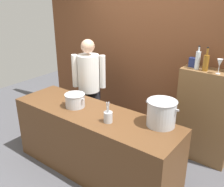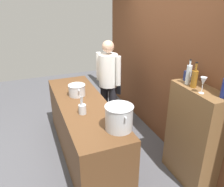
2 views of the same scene
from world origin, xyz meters
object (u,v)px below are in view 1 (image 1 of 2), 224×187
at_px(chef, 89,83).
at_px(wine_glass_short, 220,63).
at_px(wine_bottle_amber, 206,62).
at_px(stockpot_large, 161,113).
at_px(stockpot_small, 75,100).
at_px(spice_tin_navy, 193,62).
at_px(wine_bottle_clear, 198,60).
at_px(utensil_crock, 108,117).

xyz_separation_m(chef, wine_glass_short, (1.81, 0.44, 0.53)).
relative_size(wine_bottle_amber, wine_glass_short, 1.62).
relative_size(stockpot_large, wine_bottle_amber, 1.28).
bearing_deg(stockpot_small, spice_tin_navy, 48.48).
bearing_deg(wine_bottle_clear, utensil_crock, -114.40).
height_order(chef, wine_bottle_clear, wine_bottle_clear).
distance_m(stockpot_small, utensil_crock, 0.62).
distance_m(chef, utensil_crock, 1.22).
distance_m(stockpot_small, wine_glass_short, 1.90).
relative_size(utensil_crock, wine_bottle_clear, 0.82).
bearing_deg(wine_glass_short, stockpot_large, -110.09).
height_order(stockpot_small, wine_bottle_amber, wine_bottle_amber).
xyz_separation_m(chef, stockpot_small, (0.35, -0.67, 0.02)).
relative_size(stockpot_small, utensil_crock, 1.28).
bearing_deg(wine_bottle_amber, stockpot_small, -138.33).
xyz_separation_m(chef, spice_tin_navy, (1.43, 0.55, 0.46)).
height_order(utensil_crock, wine_bottle_clear, wine_bottle_clear).
height_order(wine_bottle_clear, wine_glass_short, wine_bottle_clear).
relative_size(stockpot_large, stockpot_small, 1.21).
distance_m(chef, spice_tin_navy, 1.60).
distance_m(stockpot_large, stockpot_small, 1.17).
height_order(chef, wine_glass_short, chef).
distance_m(stockpot_small, spice_tin_navy, 1.69).
height_order(chef, utensil_crock, chef).
bearing_deg(wine_bottle_amber, spice_tin_navy, 158.37).
bearing_deg(utensil_crock, wine_glass_short, 54.50).
bearing_deg(chef, spice_tin_navy, 169.86).
bearing_deg(stockpot_large, wine_bottle_amber, 81.16).
bearing_deg(chef, wine_glass_short, 162.38).
bearing_deg(utensil_crock, spice_tin_navy, 70.29).
distance_m(stockpot_large, wine_bottle_clear, 1.01).
relative_size(wine_bottle_clear, wine_bottle_amber, 1.01).
distance_m(wine_glass_short, spice_tin_navy, 0.40).
relative_size(stockpot_small, spice_tin_navy, 2.56).
bearing_deg(utensil_crock, chef, 142.44).
bearing_deg(spice_tin_navy, chef, -158.84).
bearing_deg(utensil_crock, wine_bottle_clear, 65.60).
bearing_deg(spice_tin_navy, utensil_crock, -109.71).
distance_m(wine_bottle_amber, spice_tin_navy, 0.22).
distance_m(wine_bottle_clear, spice_tin_navy, 0.13).
height_order(stockpot_large, utensil_crock, stockpot_large).
distance_m(wine_bottle_amber, wine_glass_short, 0.18).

